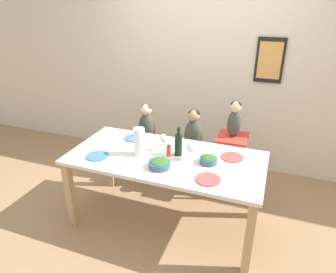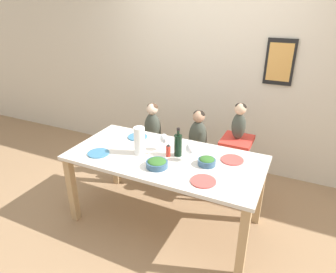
% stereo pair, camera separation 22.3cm
% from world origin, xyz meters
% --- Properties ---
extents(ground_plane, '(14.00, 14.00, 0.00)m').
position_xyz_m(ground_plane, '(0.00, 0.00, 0.00)').
color(ground_plane, '#9E7A56').
extents(wall_back, '(10.00, 0.09, 2.70)m').
position_xyz_m(wall_back, '(0.00, 1.46, 1.35)').
color(wall_back, beige).
rests_on(wall_back, ground_plane).
extents(dining_table, '(1.85, 0.89, 0.76)m').
position_xyz_m(dining_table, '(0.00, 0.00, 0.67)').
color(dining_table, silver).
rests_on(dining_table, ground_plane).
extents(chair_far_left, '(0.38, 0.44, 0.45)m').
position_xyz_m(chair_far_left, '(-0.53, 0.73, 0.38)').
color(chair_far_left, silver).
rests_on(chair_far_left, ground_plane).
extents(chair_far_center, '(0.38, 0.44, 0.45)m').
position_xyz_m(chair_far_center, '(0.07, 0.73, 0.38)').
color(chair_far_center, silver).
rests_on(chair_far_center, ground_plane).
extents(chair_right_highchair, '(0.32, 0.37, 0.74)m').
position_xyz_m(chair_right_highchair, '(0.52, 0.73, 0.58)').
color(chair_right_highchair, silver).
rests_on(chair_right_highchair, ground_plane).
extents(person_child_left, '(0.22, 0.17, 0.54)m').
position_xyz_m(person_child_left, '(-0.53, 0.73, 0.72)').
color(person_child_left, '#3D4238').
rests_on(person_child_left, chair_far_left).
extents(person_child_center, '(0.22, 0.17, 0.54)m').
position_xyz_m(person_child_center, '(0.07, 0.73, 0.72)').
color(person_child_center, '#3D4238').
rests_on(person_child_center, chair_far_center).
extents(person_baby_right, '(0.15, 0.13, 0.40)m').
position_xyz_m(person_baby_right, '(0.52, 0.74, 0.96)').
color(person_baby_right, '#3D4238').
rests_on(person_baby_right, chair_right_highchair).
extents(wine_bottle, '(0.07, 0.07, 0.28)m').
position_xyz_m(wine_bottle, '(0.10, 0.07, 0.87)').
color(wine_bottle, black).
rests_on(wine_bottle, dining_table).
extents(paper_towel_roll, '(0.11, 0.11, 0.27)m').
position_xyz_m(paper_towel_roll, '(-0.24, -0.05, 0.90)').
color(paper_towel_roll, white).
rests_on(paper_towel_roll, dining_table).
extents(wine_glass_near, '(0.08, 0.08, 0.17)m').
position_xyz_m(wine_glass_near, '(0.24, 0.02, 0.88)').
color(wine_glass_near, white).
rests_on(wine_glass_near, dining_table).
extents(wine_glass_far, '(0.08, 0.08, 0.17)m').
position_xyz_m(wine_glass_far, '(-0.07, 0.11, 0.88)').
color(wine_glass_far, white).
rests_on(wine_glass_far, dining_table).
extents(salad_bowl_large, '(0.20, 0.20, 0.07)m').
position_xyz_m(salad_bowl_large, '(0.02, -0.21, 0.80)').
color(salad_bowl_large, '#335675').
rests_on(salad_bowl_large, dining_table).
extents(salad_bowl_small, '(0.16, 0.16, 0.07)m').
position_xyz_m(salad_bowl_small, '(0.41, 0.02, 0.80)').
color(salad_bowl_small, '#335675').
rests_on(salad_bowl_small, dining_table).
extents(dinner_plate_front_left, '(0.21, 0.21, 0.01)m').
position_xyz_m(dinner_plate_front_left, '(-0.61, -0.23, 0.77)').
color(dinner_plate_front_left, teal).
rests_on(dinner_plate_front_left, dining_table).
extents(dinner_plate_back_left, '(0.21, 0.21, 0.01)m').
position_xyz_m(dinner_plate_back_left, '(-0.46, 0.26, 0.77)').
color(dinner_plate_back_left, teal).
rests_on(dinner_plate_back_left, dining_table).
extents(dinner_plate_back_right, '(0.21, 0.21, 0.01)m').
position_xyz_m(dinner_plate_back_right, '(0.60, 0.20, 0.77)').
color(dinner_plate_back_right, '#D14C47').
rests_on(dinner_plate_back_right, dining_table).
extents(dinner_plate_front_right, '(0.21, 0.21, 0.01)m').
position_xyz_m(dinner_plate_front_right, '(0.47, -0.26, 0.77)').
color(dinner_plate_front_right, '#D14C47').
rests_on(dinner_plate_front_right, dining_table).
extents(condiment_bottle_hot_sauce, '(0.04, 0.04, 0.13)m').
position_xyz_m(condiment_bottle_hot_sauce, '(0.03, 0.02, 0.82)').
color(condiment_bottle_hot_sauce, red).
rests_on(condiment_bottle_hot_sauce, dining_table).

